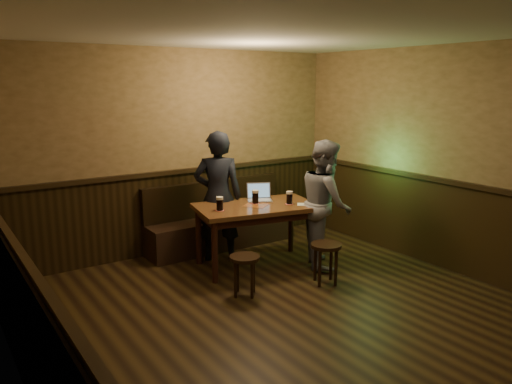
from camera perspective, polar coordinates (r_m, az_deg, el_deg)
The scene contains 12 objects.
room at distance 4.73m, azimuth 5.70°, elevation -1.53°, with size 5.04×6.04×2.84m.
bench at distance 7.26m, azimuth -4.20°, elevation -3.87°, with size 2.20×0.50×0.95m.
pub_table at distance 6.38m, azimuth 0.03°, elevation -2.43°, with size 1.66×1.16×0.82m.
stool_left at distance 5.59m, azimuth -1.31°, elevation -8.22°, with size 0.37×0.37×0.46m.
stool_right at distance 5.96m, azimuth 7.99°, elevation -6.79°, with size 0.46×0.46×0.49m.
pint_left at distance 6.07m, azimuth -4.17°, elevation -1.33°, with size 0.11×0.11×0.17m.
pint_mid at distance 6.41m, azimuth -0.07°, elevation -0.55°, with size 0.11×0.11×0.18m.
pint_right at distance 6.40m, azimuth 3.84°, elevation -0.65°, with size 0.11×0.11×0.17m.
laptop at distance 6.60m, azimuth 0.38°, elevation -0.46°, with size 0.39×0.37×0.22m.
menu at distance 6.41m, azimuth 5.73°, elevation -1.42°, with size 0.22×0.15×0.00m, color silver.
person_suit at distance 6.59m, azimuth -4.37°, elevation -0.51°, with size 0.63×0.42×1.74m, color black.
person_grey at distance 6.47m, azimuth 7.95°, elevation -1.29°, with size 0.80×0.62×1.64m, color gray.
Camera 1 is at (-2.96, -3.30, 2.32)m, focal length 35.00 mm.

